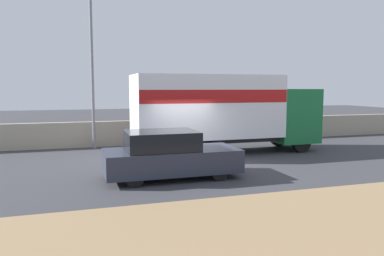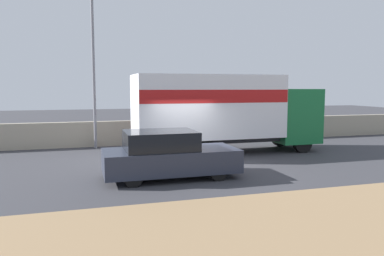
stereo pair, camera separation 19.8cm
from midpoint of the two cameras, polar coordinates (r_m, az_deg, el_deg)
name	(u,v)px [view 1 (the left image)]	position (r m, az deg, el deg)	size (l,w,h in m)	color
ground_plane	(193,168)	(13.96, -0.20, -6.05)	(80.00, 80.00, 0.00)	#38383D
dirt_shoulder_foreground	(288,230)	(8.22, 13.73, -14.91)	(60.00, 5.09, 0.04)	#937551
stone_wall_backdrop	(158,132)	(19.84, -5.53, -0.59)	(60.00, 0.35, 1.26)	#A39984
street_lamp	(92,51)	(18.71, -15.34, 11.23)	(0.56, 0.28, 8.21)	slate
box_truck	(222,108)	(16.93, 4.25, 3.04)	(8.48, 2.61, 3.51)	#196B38
car_hatchback	(169,155)	(12.26, -4.00, -4.16)	(4.36, 1.89, 1.56)	#282D3D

